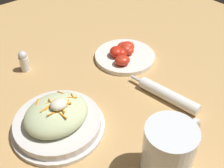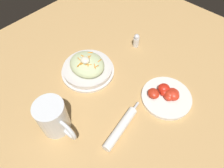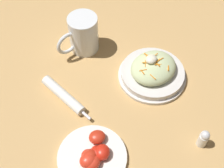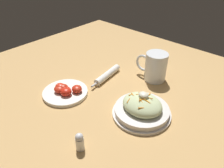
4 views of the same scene
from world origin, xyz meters
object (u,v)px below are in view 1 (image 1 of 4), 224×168
at_px(salad_plate, 57,119).
at_px(beer_mug, 168,154).
at_px(napkin_roll, 168,95).
at_px(salt_shaker, 24,61).
at_px(tomato_plate, 124,54).

distance_m(salad_plate, beer_mug, 0.26).
relative_size(beer_mug, napkin_roll, 0.75).
height_order(salad_plate, napkin_roll, salad_plate).
relative_size(napkin_roll, salt_shaker, 3.18).
bearing_deg(napkin_roll, salad_plate, 159.34).
distance_m(salad_plate, salt_shaker, 0.26).
xyz_separation_m(napkin_roll, tomato_plate, (0.04, 0.21, 0.00)).
height_order(napkin_roll, tomato_plate, tomato_plate).
bearing_deg(tomato_plate, napkin_roll, -100.93).
relative_size(tomato_plate, salt_shaker, 2.89).
xyz_separation_m(salad_plate, salt_shaker, (0.05, 0.26, 0.00)).
bearing_deg(tomato_plate, salad_plate, -160.19).
xyz_separation_m(napkin_roll, salt_shaker, (-0.22, 0.36, 0.02)).
bearing_deg(salad_plate, salt_shaker, 79.68).
xyz_separation_m(salad_plate, tomato_plate, (0.31, 0.11, -0.01)).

